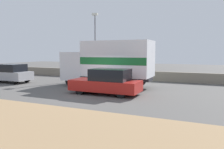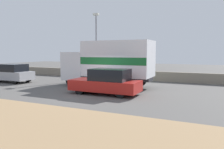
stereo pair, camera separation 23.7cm
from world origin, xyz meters
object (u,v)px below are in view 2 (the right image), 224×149
Objects in this scene: street_lamp at (96,41)px; car_sedan_second at (12,73)px; car_hatchback at (106,82)px; box_truck at (110,62)px.

car_sedan_second is at bearing -138.32° from street_lamp.
street_lamp is 8.27m from car_sedan_second.
car_sedan_second is at bearing -8.53° from car_hatchback.
car_hatchback is at bearing 111.69° from box_truck.
street_lamp is at bearing -49.33° from box_truck.
car_hatchback is (1.14, -2.87, -1.16)m from box_truck.
car_sedan_second is (-10.17, 1.53, 0.02)m from car_hatchback.
box_truck is at bearing -68.31° from car_hatchback.
street_lamp reaches higher than car_sedan_second.
car_hatchback is at bearing -56.57° from street_lamp.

